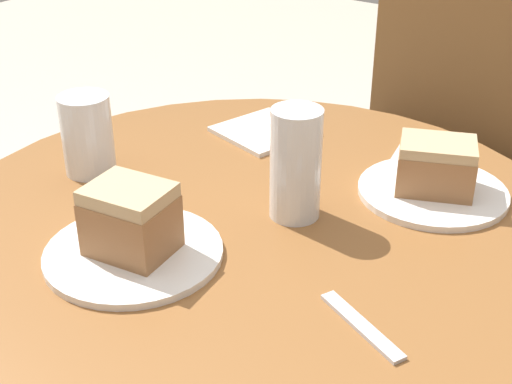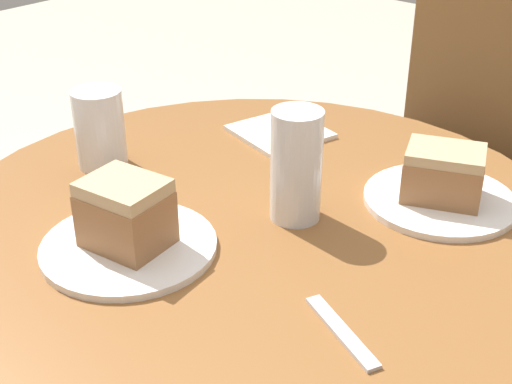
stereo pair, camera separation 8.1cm
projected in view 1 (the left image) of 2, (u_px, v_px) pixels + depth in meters
The scene contains 11 objects.
table at pixel (256, 325), 1.09m from camera, with size 0.91×0.91×0.76m.
chair at pixel (435, 149), 1.75m from camera, with size 0.50×0.47×1.00m.
plate_near at pixel (433, 192), 1.05m from camera, with size 0.22×0.22×0.01m.
plate_far at pixel (134, 253), 0.91m from camera, with size 0.23×0.23×0.01m.
cake_slice_near at pixel (436, 166), 1.03m from camera, with size 0.13×0.12×0.08m.
cake_slice_far at pixel (130, 219), 0.89m from camera, with size 0.11×0.10×0.09m.
glass_lemonade at pixel (295, 171), 0.97m from camera, with size 0.07×0.07×0.16m.
glass_water at pixel (88, 139), 1.10m from camera, with size 0.08×0.08×0.13m.
napkin_stack at pixel (264, 131), 1.25m from camera, with size 0.18×0.18×0.01m.
fork at pixel (400, 154), 1.17m from camera, with size 0.05×0.16×0.00m.
spoon at pixel (361, 326), 0.79m from camera, with size 0.13×0.07×0.00m.
Camera 1 is at (0.49, -0.70, 1.27)m, focal length 50.00 mm.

